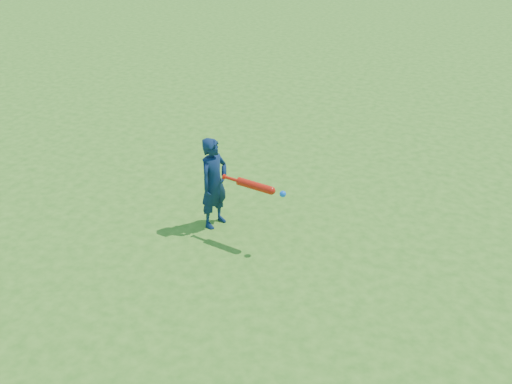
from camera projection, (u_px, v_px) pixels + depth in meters
ground at (260, 254)px, 5.55m from camera, size 80.00×80.00×0.00m
child at (214, 183)px, 5.79m from camera, size 0.32×0.41×0.98m
bat_swing at (257, 187)px, 5.44m from camera, size 0.70×0.16×0.08m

